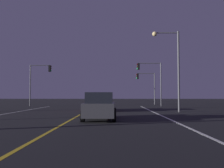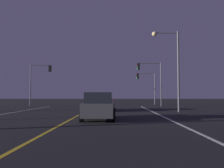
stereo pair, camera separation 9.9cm
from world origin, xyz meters
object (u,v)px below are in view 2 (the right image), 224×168
(car_ahead_far, at_px, (104,102))
(traffic_light_far_right, at_px, (146,81))
(traffic_light_near_right, at_px, (150,74))
(street_lamp_right_far, at_px, (172,60))
(traffic_light_near_left, at_px, (40,76))
(car_lead_same_lane, at_px, (99,106))

(car_ahead_far, relative_size, traffic_light_far_right, 0.86)
(traffic_light_near_right, xyz_separation_m, traffic_light_far_right, (0.08, 5.50, -0.65))
(car_ahead_far, xyz_separation_m, street_lamp_right_far, (6.27, -1.92, 3.93))
(traffic_light_near_left, relative_size, street_lamp_right_far, 0.77)
(car_ahead_far, bearing_deg, street_lamp_right_far, -107.01)
(car_ahead_far, distance_m, street_lamp_right_far, 7.65)
(car_lead_same_lane, height_order, traffic_light_near_left, traffic_light_near_left)
(traffic_light_near_right, height_order, traffic_light_far_right, traffic_light_near_right)
(traffic_light_far_right, xyz_separation_m, street_lamp_right_far, (0.35, -16.82, 1.00))
(car_ahead_far, height_order, street_lamp_right_far, street_lamp_right_far)
(car_lead_same_lane, xyz_separation_m, traffic_light_far_right, (5.75, 23.70, 2.93))
(traffic_light_near_right, bearing_deg, street_lamp_right_far, 92.20)
(traffic_light_near_left, height_order, traffic_light_far_right, traffic_light_near_left)
(car_ahead_far, height_order, traffic_light_near_right, traffic_light_near_right)
(traffic_light_far_right, bearing_deg, traffic_light_near_left, 19.94)
(traffic_light_near_right, bearing_deg, car_ahead_far, 58.14)
(car_lead_same_lane, bearing_deg, street_lamp_right_far, -41.54)
(traffic_light_near_right, height_order, street_lamp_right_far, street_lamp_right_far)
(car_ahead_far, relative_size, traffic_light_near_left, 0.76)
(car_lead_same_lane, xyz_separation_m, traffic_light_near_right, (5.67, 18.20, 3.58))
(street_lamp_right_far, bearing_deg, traffic_light_near_right, -87.80)
(car_lead_same_lane, bearing_deg, traffic_light_far_right, -13.64)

